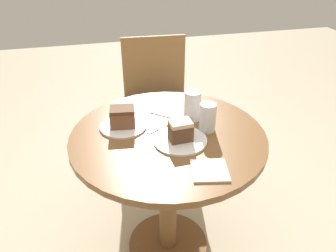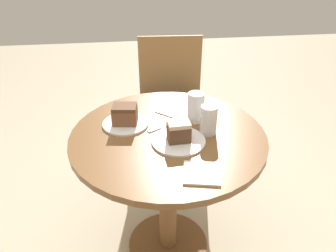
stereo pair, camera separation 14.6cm
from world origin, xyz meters
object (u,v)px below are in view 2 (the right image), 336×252
glass_water (196,109)px  plate_far (126,123)px  plate_near (179,141)px  glass_lemonade (208,121)px  cake_slice_far (125,114)px  chair (171,101)px  cake_slice_near (179,131)px

glass_water → plate_far: bearing=179.3°
plate_near → plate_far: (-0.23, 0.18, 0.00)m
plate_far → glass_lemonade: bearing=-17.9°
cake_slice_far → plate_far: bearing=180.0°
plate_near → cake_slice_far: cake_slice_far is taller
plate_near → glass_water: 0.21m
glass_water → glass_lemonade: bearing=-73.1°
cake_slice_far → chair: bearing=66.7°
cake_slice_near → glass_lemonade: (0.14, 0.06, 0.01)m
plate_far → glass_water: 0.34m
chair → cake_slice_far: 0.86m
chair → glass_lemonade: size_ratio=6.84×
cake_slice_near → cake_slice_far: bearing=142.0°
cake_slice_far → glass_lemonade: glass_lemonade is taller
chair → cake_slice_near: size_ratio=9.20×
chair → plate_near: size_ratio=3.90×
cake_slice_far → glass_lemonade: (0.37, -0.12, 0.01)m
chair → cake_slice_near: bearing=-92.1°
cake_slice_far → glass_water: bearing=-0.7°
plate_near → cake_slice_near: (0.00, -0.00, 0.05)m
chair → glass_lemonade: chair is taller
cake_slice_near → glass_water: (0.11, 0.17, 0.01)m
cake_slice_near → glass_water: bearing=58.0°
chair → glass_lemonade: 0.92m
chair → cake_slice_near: chair is taller
chair → glass_water: size_ratio=6.37×
chair → plate_far: bearing=-109.7°
plate_far → glass_water: bearing=-0.7°
plate_near → glass_lemonade: glass_lemonade is taller
cake_slice_near → cake_slice_far: 0.29m
cake_slice_far → glass_water: 0.33m
plate_far → glass_lemonade: glass_lemonade is taller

